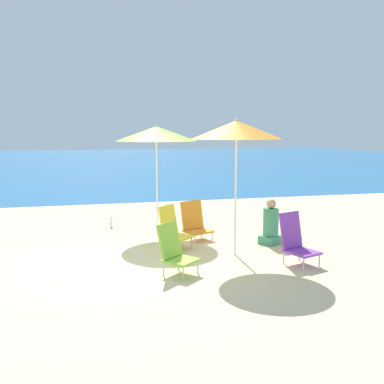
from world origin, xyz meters
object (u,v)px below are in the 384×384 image
Objects in this scene: person_seated_near at (271,225)px; beach_chair_lime at (175,250)px; beach_chair_yellow at (173,228)px; water_bottle at (111,223)px; beach_chair_purple at (296,240)px; beach_umbrella_lime at (156,134)px; beach_chair_orange at (195,222)px; beach_umbrella_orange at (237,130)px.

beach_chair_lime is at bearing -90.44° from person_seated_near.
person_seated_near reaches higher than beach_chair_yellow.
beach_chair_lime is 3.60m from water_bottle.
beach_chair_purple is 1.04× the size of beach_chair_yellow.
beach_chair_purple is 2.27m from beach_chair_yellow.
beach_chair_purple reaches higher than beach_chair_yellow.
beach_umbrella_lime is 2.08m from beach_chair_orange.
water_bottle is at bearing 126.17° from beach_umbrella_orange.
beach_umbrella_orange is 1.03× the size of beach_umbrella_lime.
beach_chair_purple is at bearing -80.42° from beach_chair_orange.
beach_chair_purple is at bearing -39.85° from beach_chair_lime.
beach_umbrella_lime is 3.00× the size of beach_chair_orange.
beach_chair_lime reaches higher than beach_chair_orange.
beach_chair_orange is 2.21m from water_bottle.
beach_umbrella_orange reaches higher than water_bottle.
beach_umbrella_orange is 2.70× the size of person_seated_near.
beach_chair_orange is 1.52m from person_seated_near.
beach_umbrella_lime is 2.76× the size of beach_chair_purple.
beach_chair_lime is at bearing -144.18° from beach_chair_yellow.
beach_umbrella_orange is 2.85× the size of beach_chair_purple.
beach_chair_yellow reaches higher than beach_chair_lime.
beach_chair_purple reaches higher than beach_chair_lime.
beach_chair_purple is at bearing -57.01° from beach_umbrella_lime.
beach_chair_purple reaches higher than water_bottle.
beach_chair_lime is 0.93× the size of beach_chair_purple.
beach_chair_yellow is at bearing 146.87° from beach_umbrella_orange.
beach_umbrella_lime is at bearing -32.66° from water_bottle.
beach_chair_yellow reaches higher than water_bottle.
water_bottle is at bearing 147.34° from beach_umbrella_lime.
beach_chair_purple is (0.81, -0.72, -1.81)m from beach_umbrella_orange.
beach_chair_lime is 3.42× the size of water_bottle.
person_seated_near reaches higher than beach_chair_purple.
beach_chair_purple is 3.70× the size of water_bottle.
beach_umbrella_lime is at bearing 116.11° from beach_umbrella_orange.
person_seated_near is at bearing 65.07° from beach_chair_purple.
water_bottle is at bearing 71.50° from beach_chair_yellow.
water_bottle is (-0.97, 0.62, -2.04)m from beach_umbrella_lime.
water_bottle is at bearing 109.60° from beach_chair_purple.
beach_chair_orange is (0.63, -0.88, -1.78)m from beach_umbrella_lime.
beach_chair_orange is at bearing 1.80° from beach_chair_yellow.
beach_umbrella_orange is 2.11m from beach_chair_purple.
beach_chair_lime is at bearing -77.57° from water_bottle.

